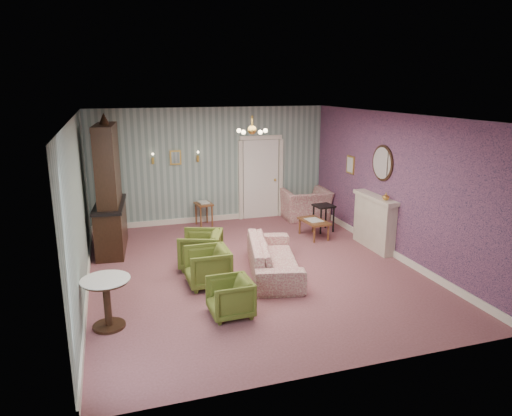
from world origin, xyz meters
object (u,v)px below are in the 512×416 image
object	(u,v)px
side_table_black	(323,218)
sofa_chintz	(274,252)
wingback_chair	(306,199)
pedestal_table	(107,303)
coffee_table	(314,229)
olive_chair_c	(201,248)
dresser	(108,185)
fireplace	(374,222)
olive_chair_a	(230,296)
olive_chair_b	(208,265)

from	to	relation	value
side_table_black	sofa_chintz	bearing A→B (deg)	-133.84
wingback_chair	pedestal_table	world-z (taller)	wingback_chair
coffee_table	olive_chair_c	bearing A→B (deg)	-159.84
dresser	coffee_table	size ratio (longest dim) A/B	3.48
fireplace	side_table_black	distance (m)	1.52
coffee_table	dresser	bearing A→B (deg)	173.36
olive_chair_a	side_table_black	xyz separation A→B (m)	(3.22, 3.48, 0.00)
olive_chair_a	pedestal_table	size ratio (longest dim) A/B	0.85
pedestal_table	olive_chair_a	bearing A→B (deg)	-5.61
sofa_chintz	fireplace	xyz separation A→B (m)	(2.53, 0.69, 0.15)
olive_chair_a	olive_chair_c	xyz separation A→B (m)	(-0.04, 2.08, 0.07)
wingback_chair	coffee_table	world-z (taller)	wingback_chair
pedestal_table	olive_chair_c	bearing A→B (deg)	47.59
olive_chair_b	sofa_chintz	world-z (taller)	sofa_chintz
pedestal_table	sofa_chintz	bearing A→B (deg)	22.02
sofa_chintz	side_table_black	xyz separation A→B (m)	(2.02, 2.10, -0.10)
olive_chair_c	side_table_black	bearing A→B (deg)	133.53
sofa_chintz	side_table_black	distance (m)	2.92
olive_chair_c	wingback_chair	size ratio (longest dim) A/B	0.67
olive_chair_b	wingback_chair	distance (m)	4.81
olive_chair_b	dresser	xyz separation A→B (m)	(-1.56, 2.43, 1.04)
olive_chair_c	dresser	world-z (taller)	dresser
olive_chair_c	side_table_black	distance (m)	3.55
coffee_table	sofa_chintz	bearing A→B (deg)	-132.68
side_table_black	pedestal_table	bearing A→B (deg)	-146.50
olive_chair_a	wingback_chair	xyz separation A→B (m)	(3.26, 4.66, 0.19)
olive_chair_a	coffee_table	size ratio (longest dim) A/B	0.80
olive_chair_a	olive_chair_b	bearing A→B (deg)	-177.30
dresser	wingback_chair	bearing A→B (deg)	17.30
olive_chair_c	wingback_chair	world-z (taller)	wingback_chair
olive_chair_c	olive_chair_a	bearing A→B (deg)	21.35
olive_chair_a	fireplace	size ratio (longest dim) A/B	0.46
dresser	pedestal_table	bearing A→B (deg)	-86.54
olive_chair_b	side_table_black	size ratio (longest dim) A/B	1.15
fireplace	pedestal_table	distance (m)	5.83
olive_chair_c	dresser	xyz separation A→B (m)	(-1.61, 1.56, 1.02)
olive_chair_c	coffee_table	distance (m)	3.04
dresser	side_table_black	size ratio (longest dim) A/B	4.33
olive_chair_a	pedestal_table	distance (m)	1.79
dresser	fireplace	world-z (taller)	dresser
fireplace	olive_chair_a	bearing A→B (deg)	-150.98
sofa_chintz	dresser	distance (m)	3.77
wingback_chair	fireplace	distance (m)	2.63
sofa_chintz	side_table_black	bearing A→B (deg)	-31.11
olive_chair_a	coffee_table	distance (m)	4.20
dresser	fireplace	distance (m)	5.67
olive_chair_c	coffee_table	world-z (taller)	olive_chair_c
olive_chair_b	coffee_table	distance (m)	3.47
olive_chair_b	wingback_chair	bearing A→B (deg)	135.56
olive_chair_a	wingback_chair	size ratio (longest dim) A/B	0.55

